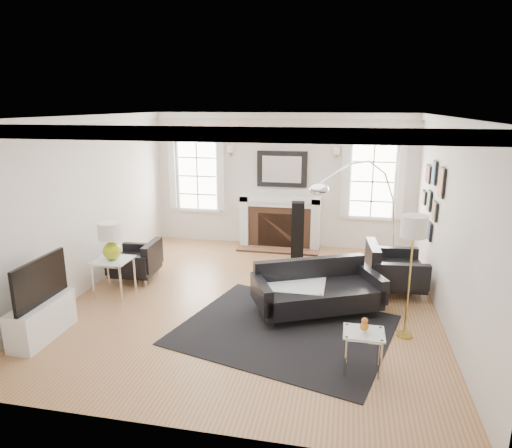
% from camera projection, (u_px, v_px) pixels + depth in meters
% --- Properties ---
extents(floor, '(6.00, 6.00, 0.00)m').
position_uv_depth(floor, '(253.00, 300.00, 7.13)').
color(floor, '#925F3D').
rests_on(floor, ground).
extents(back_wall, '(5.50, 0.04, 2.80)m').
position_uv_depth(back_wall, '(282.00, 181.00, 9.62)').
color(back_wall, beige).
rests_on(back_wall, floor).
extents(front_wall, '(5.50, 0.04, 2.80)m').
position_uv_depth(front_wall, '(181.00, 292.00, 3.93)').
color(front_wall, beige).
rests_on(front_wall, floor).
extents(left_wall, '(0.04, 6.00, 2.80)m').
position_uv_depth(left_wall, '(85.00, 205.00, 7.30)').
color(left_wall, beige).
rests_on(left_wall, floor).
extents(right_wall, '(0.04, 6.00, 2.80)m').
position_uv_depth(right_wall, '(449.00, 222.00, 6.24)').
color(right_wall, beige).
rests_on(right_wall, floor).
extents(ceiling, '(5.50, 6.00, 0.02)m').
position_uv_depth(ceiling, '(253.00, 116.00, 6.42)').
color(ceiling, white).
rests_on(ceiling, back_wall).
extents(crown_molding, '(5.50, 6.00, 0.12)m').
position_uv_depth(crown_molding, '(253.00, 121.00, 6.43)').
color(crown_molding, white).
rests_on(crown_molding, back_wall).
extents(fireplace, '(1.70, 0.69, 1.11)m').
position_uv_depth(fireplace, '(280.00, 222.00, 9.64)').
color(fireplace, white).
rests_on(fireplace, floor).
extents(mantel_mirror, '(1.05, 0.07, 0.75)m').
position_uv_depth(mantel_mirror, '(282.00, 169.00, 9.51)').
color(mantel_mirror, black).
rests_on(mantel_mirror, back_wall).
extents(window_left, '(1.24, 0.15, 1.62)m').
position_uv_depth(window_left, '(198.00, 176.00, 9.91)').
color(window_left, white).
rests_on(window_left, back_wall).
extents(window_right, '(1.24, 0.15, 1.62)m').
position_uv_depth(window_right, '(372.00, 181.00, 9.19)').
color(window_right, white).
rests_on(window_right, back_wall).
extents(gallery_wall, '(0.04, 1.73, 1.29)m').
position_uv_depth(gallery_wall, '(432.00, 195.00, 7.44)').
color(gallery_wall, black).
rests_on(gallery_wall, right_wall).
extents(tv_unit, '(0.35, 1.00, 1.09)m').
position_uv_depth(tv_unit, '(42.00, 314.00, 5.91)').
color(tv_unit, white).
rests_on(tv_unit, floor).
extents(area_rug, '(3.19, 2.87, 0.01)m').
position_uv_depth(area_rug, '(285.00, 329.00, 6.18)').
color(area_rug, black).
rests_on(area_rug, floor).
extents(sofa, '(2.00, 1.51, 0.60)m').
position_uv_depth(sofa, '(316.00, 290.00, 6.68)').
color(sofa, black).
rests_on(sofa, floor).
extents(armchair_left, '(0.79, 0.87, 0.56)m').
position_uv_depth(armchair_left, '(138.00, 262.00, 7.92)').
color(armchair_left, black).
rests_on(armchair_left, floor).
extents(armchair_right, '(0.95, 1.04, 0.65)m').
position_uv_depth(armchair_right, '(392.00, 270.00, 7.37)').
color(armchair_right, black).
rests_on(armchair_right, floor).
extents(coffee_table, '(0.95, 0.95, 0.42)m').
position_uv_depth(coffee_table, '(293.00, 282.00, 6.81)').
color(coffee_table, silver).
rests_on(coffee_table, floor).
extents(side_table_left, '(0.55, 0.55, 0.60)m').
position_uv_depth(side_table_left, '(113.00, 266.00, 7.19)').
color(side_table_left, silver).
rests_on(side_table_left, floor).
extents(nesting_table, '(0.45, 0.38, 0.50)m').
position_uv_depth(nesting_table, '(363.00, 341.00, 5.12)').
color(nesting_table, silver).
rests_on(nesting_table, floor).
extents(gourd_lamp, '(0.38, 0.38, 0.60)m').
position_uv_depth(gourd_lamp, '(111.00, 238.00, 7.07)').
color(gourd_lamp, '#A9B817').
rests_on(gourd_lamp, side_table_left).
extents(orange_vase, '(0.10, 0.10, 0.16)m').
position_uv_depth(orange_vase, '(364.00, 325.00, 5.07)').
color(orange_vase, orange).
rests_on(orange_vase, nesting_table).
extents(arc_floor_lamp, '(1.53, 1.42, 2.17)m').
position_uv_depth(arc_floor_lamp, '(359.00, 217.00, 7.46)').
color(arc_floor_lamp, white).
rests_on(arc_floor_lamp, floor).
extents(stick_floor_lamp, '(0.33, 0.33, 1.64)m').
position_uv_depth(stick_floor_lamp, '(414.00, 233.00, 5.66)').
color(stick_floor_lamp, gold).
rests_on(stick_floor_lamp, floor).
extents(speaker_tower, '(0.26, 0.26, 1.19)m').
position_uv_depth(speaker_tower, '(297.00, 233.00, 8.69)').
color(speaker_tower, black).
rests_on(speaker_tower, floor).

